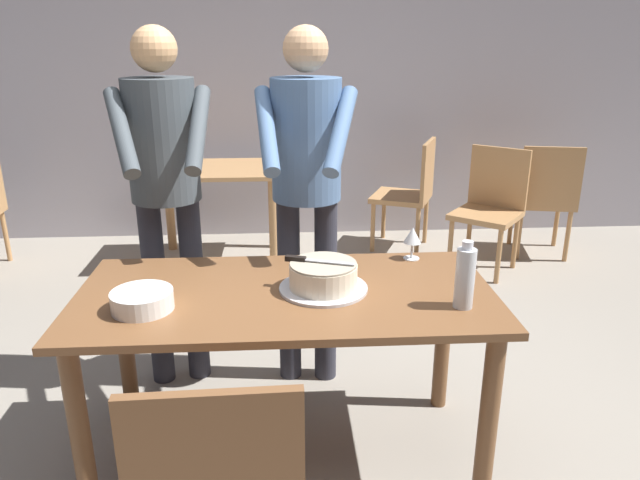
# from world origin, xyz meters

# --- Properties ---
(ground_plane) EXTENTS (14.00, 14.00, 0.00)m
(ground_plane) POSITION_xyz_m (0.00, 0.00, 0.00)
(ground_plane) COLOR gray
(back_wall) EXTENTS (10.00, 0.12, 2.70)m
(back_wall) POSITION_xyz_m (0.00, 3.03, 1.35)
(back_wall) COLOR #ADA8B2
(back_wall) RESTS_ON ground_plane
(main_dining_table) EXTENTS (1.59, 0.78, 0.75)m
(main_dining_table) POSITION_xyz_m (0.00, 0.00, 0.63)
(main_dining_table) COLOR brown
(main_dining_table) RESTS_ON ground_plane
(cake_on_platter) EXTENTS (0.34, 0.34, 0.11)m
(cake_on_platter) POSITION_xyz_m (0.14, 0.01, 0.80)
(cake_on_platter) COLOR silver
(cake_on_platter) RESTS_ON main_dining_table
(cake_knife) EXTENTS (0.26, 0.11, 0.02)m
(cake_knife) POSITION_xyz_m (0.08, 0.03, 0.87)
(cake_knife) COLOR silver
(cake_knife) RESTS_ON cake_on_platter
(plate_stack) EXTENTS (0.22, 0.22, 0.07)m
(plate_stack) POSITION_xyz_m (-0.51, -0.13, 0.79)
(plate_stack) COLOR white
(plate_stack) RESTS_ON main_dining_table
(wine_glass_near) EXTENTS (0.08, 0.08, 0.14)m
(wine_glass_near) POSITION_xyz_m (0.55, 0.31, 0.85)
(wine_glass_near) COLOR silver
(wine_glass_near) RESTS_ON main_dining_table
(water_bottle) EXTENTS (0.07, 0.07, 0.25)m
(water_bottle) POSITION_xyz_m (0.63, -0.18, 0.86)
(water_bottle) COLOR silver
(water_bottle) RESTS_ON main_dining_table
(person_cutting_cake) EXTENTS (0.47, 0.56, 1.72)m
(person_cutting_cake) POSITION_xyz_m (0.11, 0.60, 1.08)
(person_cutting_cake) COLOR #2D2D38
(person_cutting_cake) RESTS_ON ground_plane
(person_standing_beside) EXTENTS (0.46, 0.57, 1.72)m
(person_standing_beside) POSITION_xyz_m (-0.54, 0.63, 1.08)
(person_standing_beside) COLOR #2D2D38
(person_standing_beside) RESTS_ON ground_plane
(background_table) EXTENTS (1.00, 0.70, 0.74)m
(background_table) POSITION_xyz_m (-0.50, 2.33, 0.58)
(background_table) COLOR tan
(background_table) RESTS_ON ground_plane
(background_chair_0) EXTENTS (0.62, 0.62, 0.90)m
(background_chair_0) POSITION_xyz_m (1.52, 2.05, 0.49)
(background_chair_0) COLOR tan
(background_chair_0) RESTS_ON ground_plane
(background_chair_1) EXTENTS (0.52, 0.52, 0.90)m
(background_chair_1) POSITION_xyz_m (2.03, 2.27, 0.49)
(background_chair_1) COLOR tan
(background_chair_1) RESTS_ON ground_plane
(background_chair_2) EXTENTS (0.58, 0.58, 0.90)m
(background_chair_2) POSITION_xyz_m (1.03, 2.51, 0.49)
(background_chair_2) COLOR tan
(background_chair_2) RESTS_ON ground_plane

